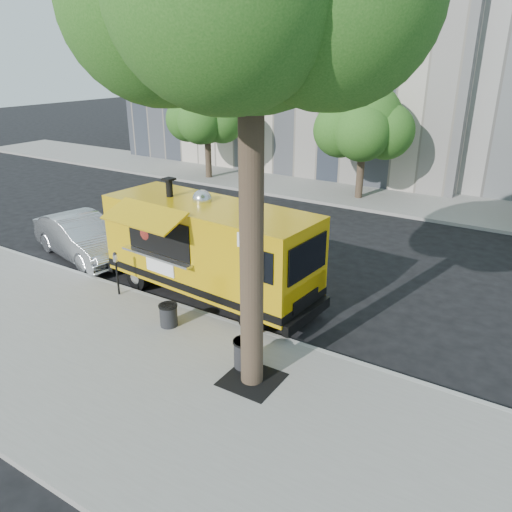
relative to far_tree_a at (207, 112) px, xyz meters
The scene contains 13 objects.
ground 16.30m from the far_tree_a, 50.89° to the right, with size 120.00×120.00×0.00m, color black.
sidewalk 19.48m from the far_tree_a, 58.47° to the right, with size 60.00×6.00×0.15m, color gray.
curb 16.99m from the far_tree_a, 52.92° to the right, with size 60.00×0.14×0.16m, color #999993.
far_sidewalk 10.73m from the far_tree_a, ahead, with size 60.00×5.00×0.15m, color gray.
tree_well 20.00m from the far_tree_a, 50.16° to the right, with size 1.20×1.20×0.02m, color black.
far_tree_a is the anchor object (origin of this frame).
far_tree_b 9.01m from the far_tree_a, ahead, with size 3.60×3.60×5.50m.
sign_post 18.14m from the far_tree_a, 50.17° to the right, with size 0.28×0.06×3.00m.
parking_meter 15.59m from the far_tree_a, 62.85° to the right, with size 0.11×0.11×1.33m.
food_truck 15.38m from the far_tree_a, 52.81° to the right, with size 6.99×3.42×3.38m.
sedan 12.84m from the far_tree_a, 73.79° to the right, with size 1.61×4.62×1.52m, color #A9ABB1.
trash_bin_left 17.45m from the far_tree_a, 56.37° to the right, with size 0.50×0.50×0.60m.
trash_bin_right 19.41m from the far_tree_a, 50.42° to the right, with size 0.56×0.56×0.67m.
Camera 1 is at (7.50, -10.44, 6.74)m, focal length 35.00 mm.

